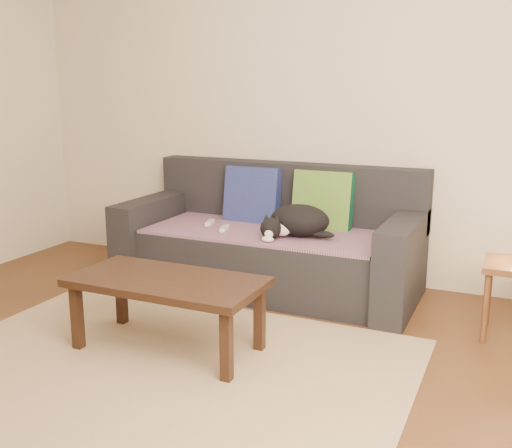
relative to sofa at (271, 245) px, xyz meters
name	(u,v)px	position (x,y,z in m)	size (l,w,h in m)	color
ground	(148,380)	(0.00, -1.57, -0.31)	(4.50, 4.50, 0.00)	brown
back_wall	(294,104)	(0.00, 0.43, 0.99)	(4.50, 0.04, 2.60)	beige
sofa	(271,245)	(0.00, 0.00, 0.00)	(2.10, 0.94, 0.87)	#232328
throw_blanket	(266,232)	(0.00, -0.09, 0.12)	(1.66, 0.74, 0.02)	#422D54
cushion_navy	(252,195)	(-0.22, 0.17, 0.32)	(0.42, 0.11, 0.42)	navy
cushion_green	(323,201)	(0.33, 0.17, 0.32)	(0.42, 0.11, 0.42)	#0B4C32
cat	(297,221)	(0.26, -0.16, 0.23)	(0.50, 0.46, 0.21)	black
wii_remote_a	(210,223)	(-0.45, -0.10, 0.15)	(0.15, 0.04, 0.03)	white
wii_remote_b	(224,229)	(-0.26, -0.22, 0.15)	(0.15, 0.04, 0.03)	white
rug	(164,366)	(0.00, -1.42, -0.30)	(2.50, 1.80, 0.01)	tan
coffee_table	(167,287)	(-0.09, -1.24, 0.06)	(1.05, 0.52, 0.42)	#2F1F12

